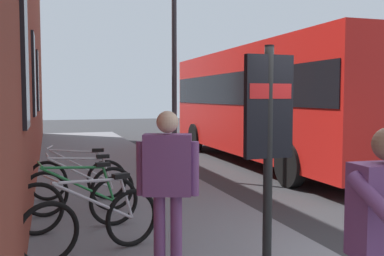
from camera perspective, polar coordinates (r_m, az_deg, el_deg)
name	(u,v)px	position (r m, az deg, el deg)	size (l,w,h in m)	color
ground	(235,179)	(10.72, 5.57, -6.61)	(60.00, 60.00, 0.00)	#2D2D30
sidewalk_pavement	(108,170)	(11.90, -10.71, -5.31)	(24.00, 3.50, 0.12)	slate
station_facade	(23,4)	(12.89, -20.94, 14.68)	(22.00, 0.65, 8.84)	brown
bicycle_beside_lamp	(93,222)	(5.41, -12.59, -11.78)	(0.71, 1.69, 0.97)	black
bicycle_under_window	(77,203)	(6.43, -14.53, -9.28)	(0.48, 1.76, 0.97)	black
bicycle_mid_rack	(80,189)	(7.31, -14.20, -7.66)	(0.48, 1.77, 0.97)	black
bicycle_leaning_wall	(78,179)	(8.26, -14.50, -6.32)	(0.55, 1.74, 0.97)	black
transit_info_sign	(268,121)	(4.78, 9.81, 0.90)	(0.10, 0.55, 2.40)	black
city_bus	(269,99)	(13.33, 9.83, 3.73)	(10.52, 2.73, 3.35)	red
pedestrian_by_facade	(168,175)	(4.61, -3.15, -6.10)	(0.40, 0.62, 1.71)	#723F72
street_lamp	(174,50)	(10.84, -2.30, 9.98)	(0.28, 0.28, 5.01)	#333338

